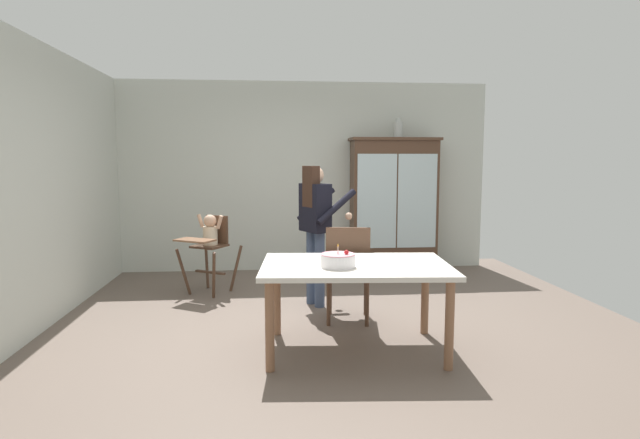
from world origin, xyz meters
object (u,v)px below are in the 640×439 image
high_chair_with_toddler (210,239)px  dining_table (355,274)px  china_cabinet (393,205)px  dining_chair_far_side (348,267)px  adult_person (316,218)px  birthday_cake (338,260)px  ceramic_vase (398,129)px

high_chair_with_toddler → dining_table: high_chair_with_toddler is taller
china_cabinet → dining_chair_far_side: size_ratio=1.98×
dining_table → china_cabinet: bearing=71.1°
high_chair_with_toddler → adult_person: bearing=3.1°
china_cabinet → high_chair_with_toddler: size_ratio=2.01×
high_chair_with_toddler → dining_table: bearing=-24.2°
high_chair_with_toddler → birthday_cake: (1.27, -2.15, 0.14)m
high_chair_with_toddler → adult_person: 1.41m
china_cabinet → adult_person: (-1.25, -1.67, 0.01)m
ceramic_vase → dining_table: (-1.10, -3.06, -1.37)m
birthday_cake → dining_table: bearing=35.7°
high_chair_with_toddler → dining_chair_far_side: (1.47, -1.31, -0.10)m
dining_chair_far_side → dining_table: bearing=94.9°
china_cabinet → dining_chair_far_side: china_cabinet is taller
ceramic_vase → high_chair_with_toddler: size_ratio=0.28×
china_cabinet → dining_chair_far_side: 2.57m
china_cabinet → birthday_cake: bearing=-110.8°
ceramic_vase → birthday_cake: size_ratio=0.96×
high_chair_with_toddler → ceramic_vase: bearing=53.0°
dining_table → dining_chair_far_side: (0.05, 0.72, -0.10)m
ceramic_vase → dining_table: 3.53m
dining_chair_far_side → high_chair_with_toddler: bearing=-33.1°
birthday_cake → dining_chair_far_side: 0.90m
china_cabinet → adult_person: 2.08m
ceramic_vase → adult_person: (-1.30, -1.67, -1.05)m
high_chair_with_toddler → dining_table: 2.49m
china_cabinet → dining_table: size_ratio=1.18×
high_chair_with_toddler → dining_table: size_ratio=0.59×
china_cabinet → dining_table: bearing=-108.9°
high_chair_with_toddler → birthday_cake: 2.50m
birthday_cake → dining_chair_far_side: dining_chair_far_side is taller
china_cabinet → ceramic_vase: ceramic_vase is taller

